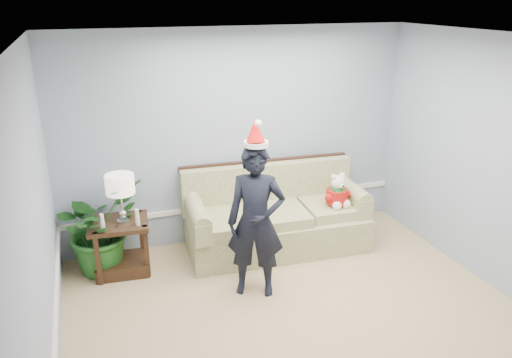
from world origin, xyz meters
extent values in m
cube|color=tan|center=(0.00, 0.00, -0.01)|extent=(4.50, 5.00, 0.02)
cube|color=white|center=(0.00, 0.00, 2.71)|extent=(4.50, 5.00, 0.02)
cube|color=#8693AB|center=(0.00, 2.51, 1.35)|extent=(4.50, 0.02, 2.70)
cube|color=#8693AB|center=(-2.26, 0.00, 1.35)|extent=(0.02, 5.00, 2.70)
cube|color=white|center=(0.00, 2.48, 0.45)|extent=(4.48, 0.03, 0.06)
cube|color=#586C33|center=(0.33, 1.97, 0.21)|extent=(2.29, 1.10, 0.42)
cube|color=#586C33|center=(-0.36, 1.92, 0.49)|extent=(0.71, 0.81, 0.13)
cube|color=#586C33|center=(0.33, 1.92, 0.49)|extent=(0.71, 0.81, 0.13)
cube|color=#586C33|center=(1.02, 1.92, 0.49)|extent=(0.71, 0.81, 0.13)
cube|color=#586C33|center=(0.33, 2.33, 0.72)|extent=(2.24, 0.36, 0.59)
cube|color=black|center=(0.33, 2.41, 1.02)|extent=(2.23, 0.21, 0.05)
cube|color=#586C33|center=(-0.68, 1.97, 0.55)|extent=(0.26, 0.97, 0.25)
cube|color=#586C33|center=(1.35, 1.97, 0.55)|extent=(0.26, 0.97, 0.25)
cube|color=#3A2215|center=(-1.58, 2.03, 0.61)|extent=(0.71, 0.61, 0.05)
cube|color=#3A2215|center=(-1.58, 2.03, 0.07)|extent=(0.64, 0.54, 0.15)
cube|color=#3A2215|center=(-1.84, 1.82, 0.32)|extent=(0.06, 0.06, 0.64)
cube|color=#3A2215|center=(-1.31, 1.82, 0.32)|extent=(0.06, 0.06, 0.64)
cube|color=#3A2215|center=(-1.84, 2.25, 0.32)|extent=(0.06, 0.06, 0.64)
cube|color=#3A2215|center=(-1.31, 2.25, 0.32)|extent=(0.06, 0.06, 0.64)
cylinder|color=silver|center=(-1.52, 2.01, 0.65)|extent=(0.15, 0.15, 0.03)
sphere|color=silver|center=(-1.52, 2.01, 0.73)|extent=(0.09, 0.09, 0.09)
cylinder|color=silver|center=(-1.52, 2.01, 0.87)|extent=(0.02, 0.02, 0.32)
cylinder|color=#EEDEC8|center=(-1.52, 2.01, 1.09)|extent=(0.32, 0.32, 0.22)
cylinder|color=silver|center=(-1.75, 1.86, 0.69)|extent=(0.05, 0.05, 0.11)
cylinder|color=white|center=(-1.75, 1.86, 0.79)|extent=(0.04, 0.04, 0.09)
cylinder|color=silver|center=(-1.38, 1.86, 0.69)|extent=(0.05, 0.05, 0.11)
cylinder|color=white|center=(-1.38, 1.86, 0.79)|extent=(0.04, 0.04, 0.09)
imported|color=#1D571D|center=(-1.79, 2.17, 0.53)|extent=(1.27, 1.26, 1.07)
imported|color=black|center=(-0.25, 1.12, 0.83)|extent=(0.71, 0.61, 1.66)
cylinder|color=white|center=(-0.25, 1.12, 1.67)|extent=(0.29, 0.29, 0.05)
cone|color=red|center=(-0.25, 1.14, 1.79)|extent=(0.25, 0.30, 0.28)
sphere|color=white|center=(-0.25, 1.06, 1.89)|extent=(0.07, 0.07, 0.07)
sphere|color=white|center=(1.07, 1.79, 0.68)|extent=(0.25, 0.25, 0.25)
cylinder|color=red|center=(1.07, 1.79, 0.68)|extent=(0.29, 0.29, 0.18)
cylinder|color=#1A6C2E|center=(1.07, 1.79, 0.78)|extent=(0.19, 0.19, 0.03)
sphere|color=white|center=(1.00, 1.68, 0.60)|extent=(0.11, 0.11, 0.11)
sphere|color=white|center=(1.13, 1.68, 0.60)|extent=(0.11, 0.11, 0.11)
sphere|color=white|center=(1.07, 1.78, 0.86)|extent=(0.18, 0.18, 0.18)
sphere|color=black|center=(1.07, 1.67, 0.85)|extent=(0.03, 0.03, 0.03)
sphere|color=white|center=(1.00, 1.79, 0.94)|extent=(0.07, 0.07, 0.07)
sphere|color=white|center=(1.13, 1.79, 0.94)|extent=(0.07, 0.07, 0.07)
camera|label=1|loc=(-1.83, -3.30, 3.05)|focal=35.00mm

